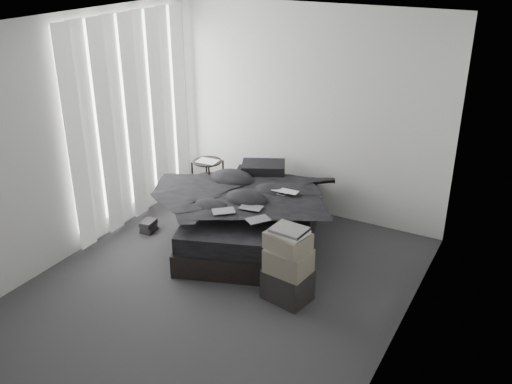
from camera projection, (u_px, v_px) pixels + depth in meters
The scene contains 25 objects.
floor at pixel (219, 287), 5.83m from camera, with size 3.60×4.20×0.01m, color #302F32.
ceiling at pixel (210, 25), 4.76m from camera, with size 3.60×4.20×0.01m, color white.
wall_back at pixel (307, 113), 6.98m from camera, with size 3.60×0.01×2.60m, color silver.
wall_front at pixel (37, 278), 3.62m from camera, with size 3.60×0.01×2.60m, color silver.
wall_left at pixel (72, 139), 6.08m from camera, with size 0.01×4.20×2.60m, color silver.
wall_right at pixel (407, 210), 4.51m from camera, with size 0.01×4.20×2.60m, color silver.
window_left at pixel (129, 114), 6.77m from camera, with size 0.02×2.00×2.30m, color white.
curtain_left at pixel (133, 120), 6.78m from camera, with size 0.06×2.12×2.48m, color white.
bed at pixel (253, 231), 6.67m from camera, with size 1.43×1.89×0.26m, color black.
mattress at pixel (253, 213), 6.57m from camera, with size 1.37×1.83×0.20m, color black.
duvet at pixel (252, 198), 6.44m from camera, with size 1.39×1.61×0.22m, color black.
pillow_lower at pixel (259, 176), 7.17m from camera, with size 0.57×0.38×0.13m, color black.
pillow_upper at pixel (264, 168), 7.09m from camera, with size 0.53×0.37×0.12m, color black.
laptop at pixel (284, 187), 6.43m from camera, with size 0.30×0.19×0.02m, color silver.
comic_a at pixel (223, 205), 6.02m from camera, with size 0.24×0.16×0.01m, color black.
comic_b at pixel (251, 201), 6.10m from camera, with size 0.24×0.16×0.01m, color black.
comic_c at pixel (258, 213), 5.83m from camera, with size 0.24×0.16×0.01m, color black.
side_stand at pixel (208, 186), 7.34m from camera, with size 0.37×0.37×0.68m, color black.
papers at pixel (207, 161), 7.19m from camera, with size 0.26×0.19×0.01m, color white.
floor_books at pixel (149, 226), 6.90m from camera, with size 0.14×0.20×0.14m, color black.
box_lower at pixel (288, 285), 5.58m from camera, with size 0.43×0.34×0.32m, color black.
box_mid at pixel (288, 261), 5.46m from camera, with size 0.40×0.32×0.24m, color #6E6656.
box_upper at pixel (288, 241), 5.39m from camera, with size 0.38×0.31×0.17m, color #6E6656.
art_book_white at pixel (289, 232), 5.34m from camera, with size 0.33×0.26×0.03m, color silver.
art_book_snake at pixel (289, 230), 5.32m from camera, with size 0.32×0.25×0.03m, color silver.
Camera 1 is at (2.70, -4.13, 3.28)m, focal length 40.00 mm.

